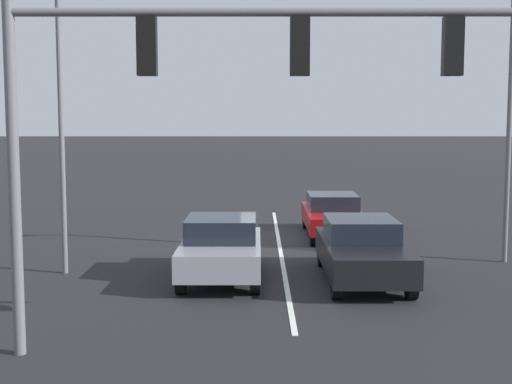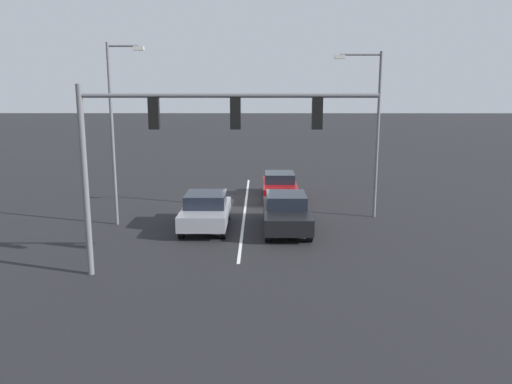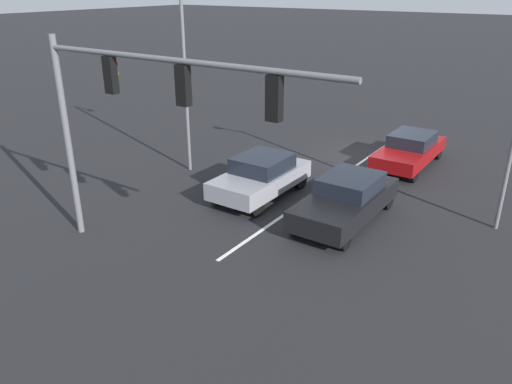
% 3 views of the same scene
% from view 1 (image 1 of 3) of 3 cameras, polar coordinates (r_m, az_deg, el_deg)
% --- Properties ---
extents(ground_plane, '(240.00, 240.00, 0.00)m').
position_cam_1_polar(ground_plane, '(23.95, 1.77, -3.61)').
color(ground_plane, black).
extents(lane_stripe_left_divider, '(0.12, 16.83, 0.01)m').
position_cam_1_polar(lane_stripe_left_divider, '(21.57, 1.96, -4.68)').
color(lane_stripe_left_divider, silver).
rests_on(lane_stripe_left_divider, ground_plane).
extents(car_black_leftlane_front, '(1.92, 4.68, 1.51)m').
position_cam_1_polar(car_black_leftlane_front, '(17.76, 8.48, -4.56)').
color(car_black_leftlane_front, black).
rests_on(car_black_leftlane_front, ground_plane).
extents(car_gray_midlane_front, '(1.94, 4.19, 1.54)m').
position_cam_1_polar(car_gray_midlane_front, '(17.72, -2.80, -4.44)').
color(car_gray_midlane_front, gray).
rests_on(car_gray_midlane_front, ground_plane).
extents(car_maroon_leftlane_second, '(1.84, 4.62, 1.42)m').
position_cam_1_polar(car_maroon_leftlane_second, '(24.12, 6.17, -1.79)').
color(car_maroon_leftlane_second, maroon).
rests_on(car_maroon_leftlane_second, ground_plane).
extents(traffic_signal_gantry, '(9.17, 0.37, 6.06)m').
position_cam_1_polar(traffic_signal_gantry, '(11.84, -4.87, 8.60)').
color(traffic_signal_gantry, slate).
rests_on(traffic_signal_gantry, ground_plane).
extents(street_lamp_right_shoulder, '(1.60, 0.24, 7.87)m').
position_cam_1_polar(street_lamp_right_shoulder, '(18.69, -14.90, 7.31)').
color(street_lamp_right_shoulder, slate).
rests_on(street_lamp_right_shoulder, ground_plane).
extents(street_lamp_left_shoulder, '(2.16, 0.24, 7.62)m').
position_cam_1_polar(street_lamp_left_shoulder, '(20.59, 19.00, 6.91)').
color(street_lamp_left_shoulder, slate).
rests_on(street_lamp_left_shoulder, ground_plane).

